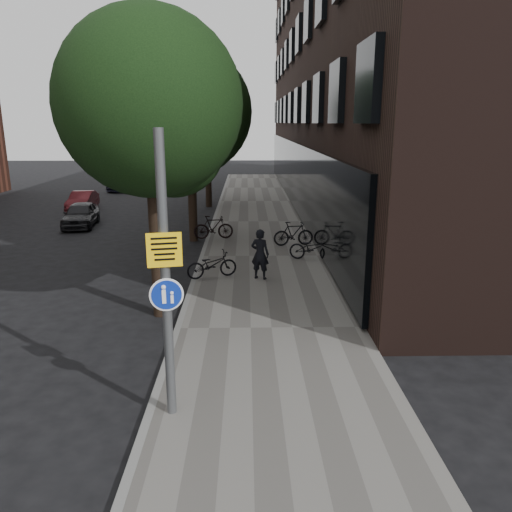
{
  "coord_description": "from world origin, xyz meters",
  "views": [
    {
      "loc": [
        -0.33,
        -7.76,
        4.87
      ],
      "look_at": [
        -0.13,
        2.95,
        2.0
      ],
      "focal_mm": 35.0,
      "sensor_mm": 36.0,
      "label": 1
    }
  ],
  "objects_px": {
    "pedestrian": "(260,254)",
    "parked_car_near": "(81,214)",
    "signpost": "(166,279)",
    "parked_bike_facade_near": "(313,248)"
  },
  "relations": [
    {
      "from": "signpost",
      "to": "parked_car_near",
      "type": "distance_m",
      "value": 17.8
    },
    {
      "from": "pedestrian",
      "to": "parked_car_near",
      "type": "xyz_separation_m",
      "value": [
        -8.43,
        8.91,
        -0.33
      ]
    },
    {
      "from": "parked_bike_facade_near",
      "to": "parked_car_near",
      "type": "height_order",
      "value": "parked_car_near"
    },
    {
      "from": "parked_bike_facade_near",
      "to": "signpost",
      "type": "bearing_deg",
      "value": 178.89
    },
    {
      "from": "signpost",
      "to": "parked_car_near",
      "type": "bearing_deg",
      "value": 101.64
    },
    {
      "from": "pedestrian",
      "to": "parked_car_near",
      "type": "bearing_deg",
      "value": -26.41
    },
    {
      "from": "signpost",
      "to": "parked_bike_facade_near",
      "type": "bearing_deg",
      "value": 58.65
    },
    {
      "from": "parked_car_near",
      "to": "signpost",
      "type": "bearing_deg",
      "value": -73.94
    },
    {
      "from": "signpost",
      "to": "pedestrian",
      "type": "bearing_deg",
      "value": 66.5
    },
    {
      "from": "signpost",
      "to": "parked_car_near",
      "type": "xyz_separation_m",
      "value": [
        -6.73,
        16.37,
        -1.9
      ]
    }
  ]
}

